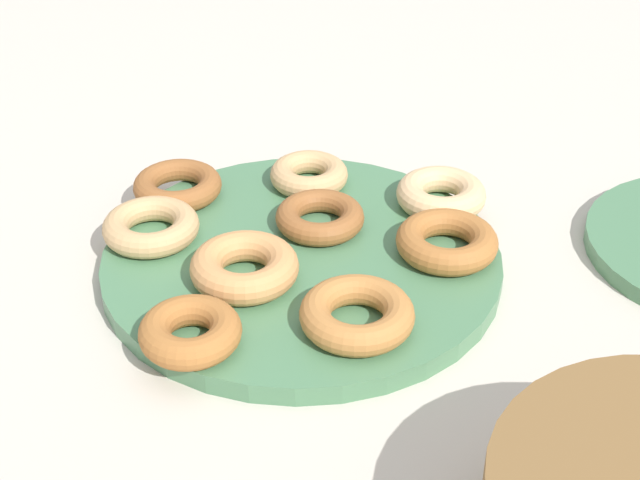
# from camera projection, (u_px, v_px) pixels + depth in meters

# --- Properties ---
(ground_plane) EXTENTS (2.40, 2.40, 0.00)m
(ground_plane) POSITION_uv_depth(u_px,v_px,m) (302.00, 269.00, 0.84)
(ground_plane) COLOR beige
(donut_plate) EXTENTS (0.36, 0.36, 0.02)m
(donut_plate) POSITION_uv_depth(u_px,v_px,m) (302.00, 261.00, 0.83)
(donut_plate) COLOR #4C7F56
(donut_plate) RESTS_ON ground_plane
(donut_0) EXTENTS (0.11, 0.11, 0.02)m
(donut_0) POSITION_uv_depth(u_px,v_px,m) (309.00, 175.00, 0.92)
(donut_0) COLOR tan
(donut_0) RESTS_ON donut_plate
(donut_1) EXTENTS (0.11, 0.11, 0.03)m
(donut_1) POSITION_uv_depth(u_px,v_px,m) (190.00, 332.00, 0.71)
(donut_1) COLOR #AD6B33
(donut_1) RESTS_ON donut_plate
(donut_2) EXTENTS (0.12, 0.12, 0.03)m
(donut_2) POSITION_uv_depth(u_px,v_px,m) (244.00, 267.00, 0.78)
(donut_2) COLOR tan
(donut_2) RESTS_ON donut_plate
(donut_3) EXTENTS (0.12, 0.12, 0.03)m
(donut_3) POSITION_uv_depth(u_px,v_px,m) (357.00, 314.00, 0.73)
(donut_3) COLOR #BC7A3D
(donut_3) RESTS_ON donut_plate
(donut_4) EXTENTS (0.08, 0.08, 0.02)m
(donut_4) POSITION_uv_depth(u_px,v_px,m) (320.00, 217.00, 0.86)
(donut_4) COLOR #995B2D
(donut_4) RESTS_ON donut_plate
(donut_5) EXTENTS (0.09, 0.09, 0.02)m
(donut_5) POSITION_uv_depth(u_px,v_px,m) (178.00, 186.00, 0.91)
(donut_5) COLOR #995B2D
(donut_5) RESTS_ON donut_plate
(donut_6) EXTENTS (0.10, 0.10, 0.03)m
(donut_6) POSITION_uv_depth(u_px,v_px,m) (447.00, 241.00, 0.82)
(donut_6) COLOR #AD6B33
(donut_6) RESTS_ON donut_plate
(donut_7) EXTENTS (0.12, 0.12, 0.03)m
(donut_7) POSITION_uv_depth(u_px,v_px,m) (441.00, 194.00, 0.89)
(donut_7) COLOR #EABC84
(donut_7) RESTS_ON donut_plate
(donut_8) EXTENTS (0.10, 0.10, 0.02)m
(donut_8) POSITION_uv_depth(u_px,v_px,m) (151.00, 227.00, 0.84)
(donut_8) COLOR tan
(donut_8) RESTS_ON donut_plate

